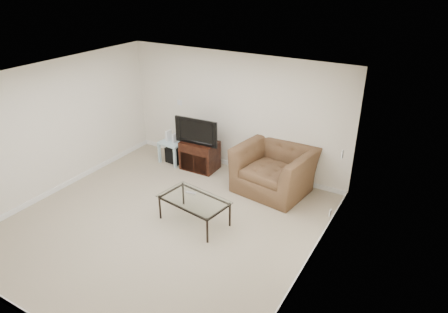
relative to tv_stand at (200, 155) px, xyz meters
The scene contains 18 objects.
floor 2.16m from the tv_stand, 73.69° to the right, with size 5.00×5.00×0.00m, color tan.
ceiling 3.06m from the tv_stand, 73.69° to the right, with size 5.00×5.00×0.00m, color white.
wall_back 1.20m from the tv_stand, 36.87° to the left, with size 5.00×0.02×2.50m, color silver.
wall_left 2.95m from the tv_stand, 132.83° to the right, with size 0.02×5.00×2.50m, color silver.
wall_right 3.83m from the tv_stand, 33.48° to the right, with size 0.02×5.00×2.50m, color silver.
plate_back 1.31m from the tv_stand, 151.30° to the left, with size 0.12×0.02×0.12m, color white.
plate_right_switch 3.26m from the tv_stand, ahead, with size 0.02×0.09×0.13m, color white.
plate_right_outlet 3.18m from the tv_stand, 13.65° to the right, with size 0.02×0.08×0.12m, color white.
tv_stand is the anchor object (origin of this frame).
dvd_player 0.21m from the tv_stand, 88.39° to the right, with size 0.39×0.27×0.05m, color black.
television 0.60m from the tv_stand, 88.39° to the right, with size 0.90×0.18×0.56m, color black.
side_table 0.70m from the tv_stand, behind, with size 0.52×0.52×0.49m, color silver, non-canonical shape.
subwoofer 0.68m from the tv_stand, behind, with size 0.35×0.35×0.35m, color black.
game_console 0.87m from the tv_stand, behind, with size 0.05×0.16×0.23m, color white.
game_case 0.69m from the tv_stand, behind, with size 0.05×0.14×0.20m, color silver.
recliner 1.78m from the tv_stand, ahead, with size 1.38×0.90×1.21m, color #513725.
coffee_table 2.04m from the tv_stand, 59.34° to the right, with size 1.17×0.66×0.46m, color black, non-canonical shape.
remote 1.85m from the tv_stand, 61.35° to the right, with size 0.18×0.05×0.02m, color #B2B2B7.
Camera 1 is at (3.77, -4.41, 4.01)m, focal length 32.00 mm.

